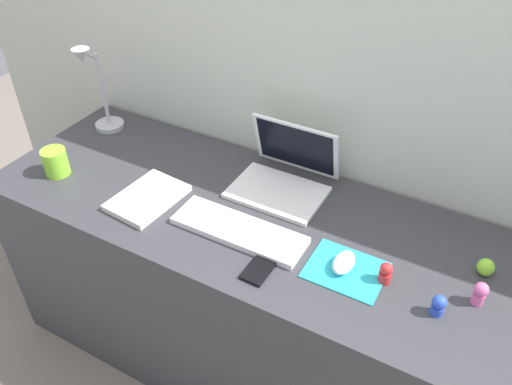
% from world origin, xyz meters
% --- Properties ---
extents(ground_plane, '(6.00, 6.00, 0.00)m').
position_xyz_m(ground_plane, '(0.00, 0.00, 0.00)').
color(ground_plane, slate).
extents(back_wall, '(2.99, 0.05, 1.58)m').
position_xyz_m(back_wall, '(0.00, 0.35, 0.79)').
color(back_wall, beige).
rests_on(back_wall, ground_plane).
extents(desk, '(1.79, 0.63, 0.74)m').
position_xyz_m(desk, '(0.00, 0.00, 0.37)').
color(desk, '#38383D').
rests_on(desk, ground_plane).
extents(laptop, '(0.30, 0.27, 0.21)m').
position_xyz_m(laptop, '(0.01, 0.19, 0.79)').
color(laptop, white).
rests_on(laptop, desk).
extents(keyboard, '(0.41, 0.13, 0.02)m').
position_xyz_m(keyboard, '(0.00, -0.09, 0.75)').
color(keyboard, white).
rests_on(keyboard, desk).
extents(mousepad, '(0.21, 0.17, 0.00)m').
position_xyz_m(mousepad, '(0.33, -0.08, 0.74)').
color(mousepad, '#28B7CC').
rests_on(mousepad, desk).
extents(mouse, '(0.06, 0.10, 0.03)m').
position_xyz_m(mouse, '(0.32, -0.08, 0.76)').
color(mouse, white).
rests_on(mouse, mousepad).
extents(cell_phone, '(0.07, 0.13, 0.01)m').
position_xyz_m(cell_phone, '(0.13, -0.19, 0.74)').
color(cell_phone, black).
rests_on(cell_phone, desk).
extents(desk_lamp, '(0.11, 0.15, 0.35)m').
position_xyz_m(desk_lamp, '(-0.75, 0.16, 0.90)').
color(desk_lamp, '#B7B7BC').
rests_on(desk_lamp, desk).
extents(notebook_pad, '(0.19, 0.25, 0.02)m').
position_xyz_m(notebook_pad, '(-0.34, -0.10, 0.75)').
color(notebook_pad, silver).
rests_on(notebook_pad, desk).
extents(coffee_mug, '(0.08, 0.08, 0.09)m').
position_xyz_m(coffee_mug, '(-0.70, -0.13, 0.79)').
color(coffee_mug, '#8CDB33').
rests_on(coffee_mug, desk).
extents(toy_figurine_blue, '(0.04, 0.04, 0.06)m').
position_xyz_m(toy_figurine_blue, '(0.59, -0.11, 0.77)').
color(toy_figurine_blue, blue).
rests_on(toy_figurine_blue, desk).
extents(toy_figurine_red, '(0.03, 0.03, 0.06)m').
position_xyz_m(toy_figurine_red, '(0.44, -0.07, 0.77)').
color(toy_figurine_red, red).
rests_on(toy_figurine_red, desk).
extents(toy_figurine_pink, '(0.04, 0.04, 0.07)m').
position_xyz_m(toy_figurine_pink, '(0.67, -0.03, 0.78)').
color(toy_figurine_pink, pink).
rests_on(toy_figurine_pink, desk).
extents(toy_figurine_lime, '(0.05, 0.05, 0.05)m').
position_xyz_m(toy_figurine_lime, '(0.67, 0.09, 0.77)').
color(toy_figurine_lime, '#8CDB33').
rests_on(toy_figurine_lime, desk).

